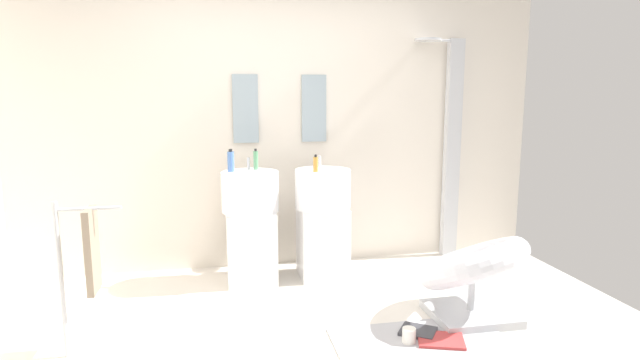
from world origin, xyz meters
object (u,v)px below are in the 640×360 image
(coffee_mug, at_px, (409,335))
(pedestal_sink_right, at_px, (323,220))
(magazine_red, at_px, (441,340))
(magazine_charcoal, at_px, (418,331))
(pedestal_sink_left, at_px, (251,223))
(soap_bottle_blue, at_px, (231,161))
(shower_column, at_px, (451,145))
(lounge_chair, at_px, (473,270))
(soap_bottle_amber, at_px, (316,164))
(towel_rack, at_px, (87,254))
(soap_bottle_green, at_px, (256,160))

(coffee_mug, bearing_deg, pedestal_sink_right, 102.09)
(magazine_red, xyz_separation_m, magazine_charcoal, (-0.10, 0.14, 0.00))
(pedestal_sink_left, relative_size, soap_bottle_blue, 5.61)
(shower_column, xyz_separation_m, soap_bottle_blue, (-2.06, -0.31, -0.07))
(coffee_mug, bearing_deg, lounge_chair, 26.11)
(lounge_chair, xyz_separation_m, soap_bottle_blue, (-1.60, 1.06, 0.66))
(magazine_charcoal, height_order, soap_bottle_amber, soap_bottle_amber)
(shower_column, xyz_separation_m, coffee_mug, (-1.03, -1.65, -1.02))
(coffee_mug, height_order, soap_bottle_blue, soap_bottle_blue)
(coffee_mug, bearing_deg, magazine_red, -7.80)
(towel_rack, bearing_deg, soap_bottle_blue, 51.31)
(magazine_red, distance_m, soap_bottle_blue, 2.10)
(pedestal_sink_right, distance_m, towel_rack, 1.95)
(coffee_mug, relative_size, soap_bottle_green, 0.54)
(lounge_chair, distance_m, soap_bottle_blue, 2.03)
(magazine_red, height_order, coffee_mug, coffee_mug)
(soap_bottle_amber, bearing_deg, magazine_charcoal, -66.50)
(towel_rack, bearing_deg, shower_column, 25.45)
(shower_column, xyz_separation_m, magazine_red, (-0.82, -1.68, -1.06))
(towel_rack, height_order, coffee_mug, towel_rack)
(pedestal_sink_left, height_order, pedestal_sink_right, same)
(pedestal_sink_right, xyz_separation_m, lounge_chair, (0.85, -1.03, -0.15))
(lounge_chair, xyz_separation_m, soap_bottle_green, (-1.39, 1.15, 0.66))
(shower_column, distance_m, towel_rack, 3.28)
(pedestal_sink_left, bearing_deg, soap_bottle_amber, -12.66)
(magazine_red, relative_size, soap_bottle_green, 1.64)
(shower_column, bearing_deg, pedestal_sink_right, -165.49)
(magazine_red, xyz_separation_m, soap_bottle_green, (-1.03, 1.45, 0.99))
(shower_column, relative_size, soap_bottle_blue, 11.19)
(soap_bottle_amber, bearing_deg, pedestal_sink_left, 167.34)
(shower_column, bearing_deg, magazine_red, -116.13)
(pedestal_sink_right, distance_m, soap_bottle_blue, 0.91)
(magazine_charcoal, height_order, soap_bottle_blue, soap_bottle_blue)
(lounge_chair, relative_size, soap_bottle_blue, 5.97)
(shower_column, height_order, coffee_mug, shower_column)
(coffee_mug, distance_m, soap_bottle_amber, 1.56)
(shower_column, distance_m, soap_bottle_blue, 2.09)
(pedestal_sink_left, relative_size, magazine_red, 3.61)
(lounge_chair, bearing_deg, shower_column, 71.40)
(magazine_red, bearing_deg, magazine_charcoal, 144.23)
(pedestal_sink_right, bearing_deg, lounge_chair, -50.72)
(soap_bottle_blue, bearing_deg, magazine_red, -47.82)
(pedestal_sink_left, height_order, towel_rack, pedestal_sink_left)
(towel_rack, distance_m, coffee_mug, 2.01)
(towel_rack, distance_m, soap_bottle_amber, 1.84)
(soap_bottle_amber, bearing_deg, shower_column, 18.14)
(soap_bottle_amber, bearing_deg, coffee_mug, -73.00)
(pedestal_sink_left, distance_m, towel_rack, 1.48)
(magazine_charcoal, bearing_deg, coffee_mug, -98.88)
(pedestal_sink_left, bearing_deg, towel_rack, -133.96)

